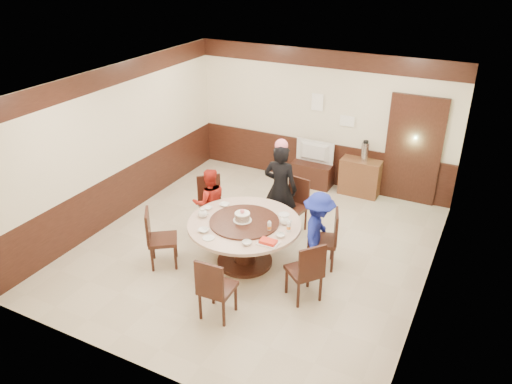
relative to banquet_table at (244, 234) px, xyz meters
The scene contains 30 objects.
room 0.74m from the banquet_table, 94.84° to the left, with size 6.00×6.04×2.84m.
banquet_table is the anchor object (origin of this frame).
chair_0 1.26m from the banquet_table, 24.32° to the left, with size 0.57×0.56×0.97m.
chair_1 1.34m from the banquet_table, 77.98° to the left, with size 0.51×0.51×0.97m.
chair_2 1.28m from the banquet_table, 145.65° to the left, with size 0.62×0.62×0.97m.
chair_3 1.33m from the banquet_table, 151.78° to the right, with size 0.62×0.61×0.97m.
chair_4 1.34m from the banquet_table, 78.36° to the right, with size 0.46×0.47×0.97m.
chair_5 1.27m from the banquet_table, 18.33° to the right, with size 0.62×0.62×0.97m.
person_standing 1.24m from the banquet_table, 86.99° to the left, with size 0.60×0.39×1.64m, color black.
person_red 1.12m from the banquet_table, 150.79° to the left, with size 0.60×0.47×1.24m, color #A72016.
person_blue 1.15m from the banquet_table, 19.05° to the left, with size 0.86×0.49×1.33m, color navy.
birthday_cake 0.32m from the banquet_table, 168.12° to the right, with size 0.29×0.29×0.20m.
teapot_left 0.74m from the banquet_table, 167.66° to the right, with size 0.17×0.15×0.13m, color white.
teapot_right 0.68m from the banquet_table, 22.59° to the left, with size 0.17×0.15×0.13m, color white.
bowl_0 0.68m from the banquet_table, 148.92° to the left, with size 0.16×0.16×0.04m, color white.
bowl_1 0.67m from the banquet_table, 58.47° to the right, with size 0.15×0.15×0.05m, color white.
bowl_2 0.71m from the banquet_table, 128.65° to the right, with size 0.16×0.16×0.04m, color white.
bowl_3 0.72m from the banquet_table, 10.92° to the right, with size 0.14×0.14×0.04m, color white.
bowl_4 0.78m from the banquet_table, behind, with size 0.13×0.13×0.03m, color white.
saucer_near 0.73m from the banquet_table, 111.04° to the right, with size 0.18×0.18×0.01m, color white.
saucer_far 0.71m from the banquet_table, 48.01° to the left, with size 0.18×0.18×0.01m, color white.
shrimp_platter 0.76m from the banquet_table, 33.16° to the right, with size 0.30×0.20×0.06m.
bottle_0 0.55m from the banquet_table, ahead, with size 0.06×0.06×0.16m, color silver.
bottle_1 0.78m from the banquet_table, ahead, with size 0.06×0.06×0.16m, color silver.
tv_stand 3.24m from the banquet_table, 91.74° to the left, with size 0.85×0.45×0.50m, color black.
television 3.23m from the banquet_table, 91.74° to the left, with size 0.82×0.11×0.47m, color #949597.
side_cabinet 3.39m from the banquet_table, 74.22° to the left, with size 0.80×0.40×0.75m, color brown.
thermos 3.42m from the banquet_table, 73.51° to the left, with size 0.15×0.15×0.38m, color silver.
notice_left 3.64m from the banquet_table, 92.52° to the left, with size 0.25×0.00×0.35m, color white.
notice_right 3.59m from the banquet_table, 81.73° to the left, with size 0.30×0.00×0.22m, color white.
Camera 1 is at (3.26, -6.37, 4.63)m, focal length 35.00 mm.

